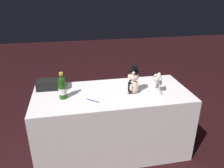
{
  "coord_description": "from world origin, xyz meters",
  "views": [
    {
      "loc": [
        0.41,
        2.08,
        1.78
      ],
      "look_at": [
        0.0,
        0.0,
        0.85
      ],
      "focal_mm": 35.27,
      "sensor_mm": 36.0,
      "label": 1
    }
  ],
  "objects": [
    {
      "name": "gift_case_black",
      "position": [
        0.64,
        -0.24,
        0.8
      ],
      "size": [
        0.32,
        0.18,
        0.1
      ],
      "color": "black",
      "rests_on": "reception_table"
    },
    {
      "name": "teddy_bear_groom",
      "position": [
        -0.22,
        0.05,
        0.88
      ],
      "size": [
        0.14,
        0.14,
        0.3
      ],
      "color": "beige",
      "rests_on": "reception_table"
    },
    {
      "name": "signing_pen",
      "position": [
        0.22,
        0.16,
        0.75
      ],
      "size": [
        0.12,
        0.1,
        0.01
      ],
      "color": "navy",
      "rests_on": "reception_table"
    },
    {
      "name": "reception_table",
      "position": [
        0.0,
        0.0,
        0.37
      ],
      "size": [
        1.67,
        0.74,
        0.75
      ],
      "primitive_type": "cube",
      "color": "white",
      "rests_on": "ground_plane"
    },
    {
      "name": "teddy_bear_bride",
      "position": [
        -0.45,
        0.09,
        0.85
      ],
      "size": [
        0.18,
        0.2,
        0.23
      ],
      "color": "white",
      "rests_on": "reception_table"
    },
    {
      "name": "champagne_bottle",
      "position": [
        0.51,
        0.03,
        0.87
      ],
      "size": [
        0.08,
        0.08,
        0.28
      ],
      "color": "#1C4811",
      "rests_on": "reception_table"
    },
    {
      "name": "ground_plane",
      "position": [
        0.0,
        0.0,
        0.0
      ],
      "size": [
        12.0,
        12.0,
        0.0
      ],
      "primitive_type": "plane",
      "color": "black"
    }
  ]
}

